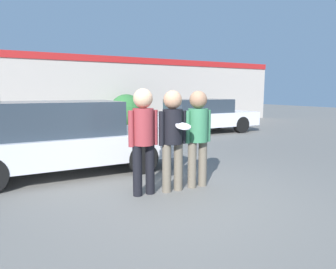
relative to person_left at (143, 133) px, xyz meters
The scene contains 8 objects.
ground_plane 1.15m from the person_left, 24.41° to the right, with size 56.00×56.00×0.00m, color #66635E.
storefront_building 10.00m from the person_left, 87.20° to the left, with size 24.00×0.22×3.35m.
person_left is the anchor object (origin of this frame).
person_middle_with_frisbee 0.50m from the person_left, ahead, with size 0.50×0.52×1.69m.
person_right 1.00m from the person_left, ahead, with size 0.51×0.34×1.68m.
parked_car_near 2.29m from the person_left, 113.87° to the left, with size 4.40×1.95×1.47m.
parked_car_far 7.62m from the person_left, 49.67° to the left, with size 4.74×1.80×1.36m.
shrub 9.47m from the person_left, 71.94° to the left, with size 1.55×1.55×1.55m.
Camera 1 is at (-2.31, -4.13, 1.66)m, focal length 32.00 mm.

